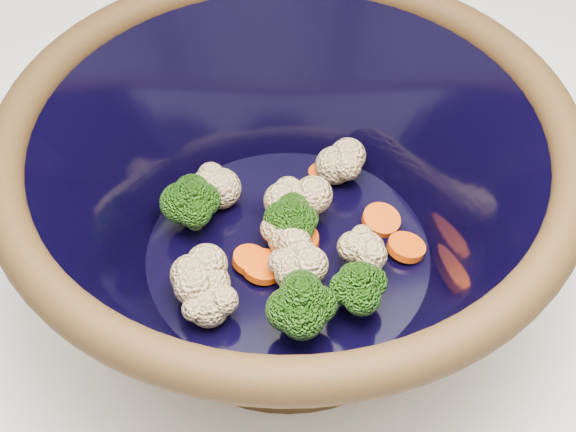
% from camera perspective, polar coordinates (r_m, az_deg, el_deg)
% --- Properties ---
extents(mixing_bowl, '(0.44, 0.44, 0.16)m').
position_cam_1_polar(mixing_bowl, '(0.55, 0.00, 1.11)').
color(mixing_bowl, black).
rests_on(mixing_bowl, counter).
extents(vegetable_pile, '(0.18, 0.17, 0.06)m').
position_cam_1_polar(vegetable_pile, '(0.56, -0.33, -1.91)').
color(vegetable_pile, '#608442').
rests_on(vegetable_pile, mixing_bowl).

